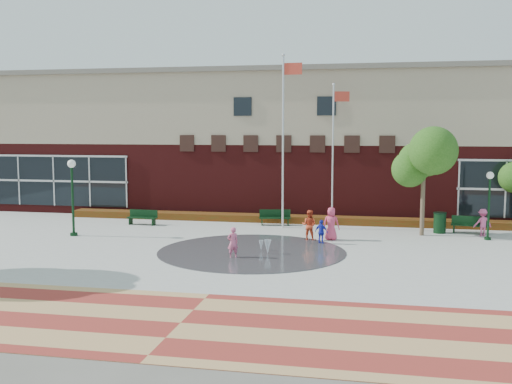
% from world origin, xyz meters
% --- Properties ---
extents(ground, '(120.00, 120.00, 0.00)m').
position_xyz_m(ground, '(0.00, 0.00, 0.00)').
color(ground, '#666056').
rests_on(ground, ground).
extents(plaza_concrete, '(46.00, 18.00, 0.01)m').
position_xyz_m(plaza_concrete, '(0.00, 4.00, 0.00)').
color(plaza_concrete, '#A8A8A0').
rests_on(plaza_concrete, ground).
extents(paver_band, '(46.00, 6.00, 0.01)m').
position_xyz_m(paver_band, '(0.00, -7.00, 0.00)').
color(paver_band, maroon).
rests_on(paver_band, ground).
extents(splash_pad, '(8.40, 8.40, 0.01)m').
position_xyz_m(splash_pad, '(0.00, 3.00, 0.00)').
color(splash_pad, '#383A3D').
rests_on(splash_pad, ground).
extents(library_building, '(44.40, 10.40, 9.20)m').
position_xyz_m(library_building, '(0.00, 17.48, 4.64)').
color(library_building, '#4E1111').
rests_on(library_building, ground).
extents(flower_bed, '(26.00, 1.20, 0.40)m').
position_xyz_m(flower_bed, '(0.00, 11.60, 0.00)').
color(flower_bed, maroon).
rests_on(flower_bed, ground).
extents(flagpole_left, '(1.12, 0.18, 9.53)m').
position_xyz_m(flagpole_left, '(0.42, 9.72, 5.31)').
color(flagpole_left, silver).
rests_on(flagpole_left, ground).
extents(flagpole_right, '(0.95, 0.37, 8.00)m').
position_xyz_m(flagpole_right, '(3.05, 11.01, 4.47)').
color(flagpole_right, silver).
rests_on(flagpole_right, ground).
extents(lamp_left, '(0.42, 0.42, 3.93)m').
position_xyz_m(lamp_left, '(-9.78, 5.14, 2.44)').
color(lamp_left, black).
rests_on(lamp_left, ground).
extents(lamp_right, '(0.36, 0.36, 3.40)m').
position_xyz_m(lamp_right, '(10.88, 8.08, 2.11)').
color(lamp_right, black).
rests_on(lamp_right, ground).
extents(bench_left, '(1.74, 0.59, 0.86)m').
position_xyz_m(bench_left, '(-7.64, 9.10, 0.28)').
color(bench_left, black).
rests_on(bench_left, ground).
extents(bench_mid, '(1.84, 0.80, 0.89)m').
position_xyz_m(bench_mid, '(-0.18, 10.45, 0.29)').
color(bench_mid, black).
rests_on(bench_mid, ground).
extents(bench_right, '(1.86, 0.86, 0.90)m').
position_xyz_m(bench_right, '(10.25, 9.84, 0.29)').
color(bench_right, black).
rests_on(bench_right, ground).
extents(trash_can, '(0.68, 0.68, 1.12)m').
position_xyz_m(trash_can, '(8.74, 9.60, 0.57)').
color(trash_can, black).
rests_on(trash_can, ground).
extents(tree_mid, '(3.19, 3.19, 5.39)m').
position_xyz_m(tree_mid, '(7.77, 8.74, 3.92)').
color(tree_mid, '#4C3B2B').
rests_on(tree_mid, ground).
extents(water_jet_a, '(0.32, 0.32, 0.62)m').
position_xyz_m(water_jet_a, '(0.80, 2.60, 0.00)').
color(water_jet_a, white).
rests_on(water_jet_a, ground).
extents(water_jet_b, '(0.21, 0.21, 0.47)m').
position_xyz_m(water_jet_b, '(0.38, 3.23, 0.00)').
color(water_jet_b, white).
rests_on(water_jet_b, ground).
extents(child_splash, '(0.59, 0.55, 1.34)m').
position_xyz_m(child_splash, '(-0.54, 1.64, 0.67)').
color(child_splash, '#DA5D83').
rests_on(child_splash, ground).
extents(adult_red, '(0.82, 0.69, 1.51)m').
position_xyz_m(adult_red, '(2.21, 6.33, 0.76)').
color(adult_red, '#D34423').
rests_on(adult_red, ground).
extents(adult_pink, '(0.87, 0.63, 1.65)m').
position_xyz_m(adult_pink, '(3.28, 6.55, 0.82)').
color(adult_pink, '#E04167').
rests_on(adult_pink, ground).
extents(child_blue, '(0.74, 0.54, 1.17)m').
position_xyz_m(child_blue, '(2.89, 5.47, 0.59)').
color(child_blue, '#212CC3').
rests_on(child_blue, ground).
extents(person_bench, '(1.02, 0.74, 1.42)m').
position_xyz_m(person_bench, '(10.80, 9.12, 0.71)').
color(person_bench, '#E55691').
rests_on(person_bench, ground).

